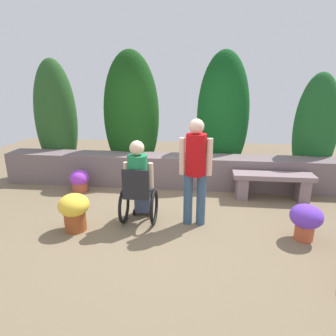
# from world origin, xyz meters

# --- Properties ---
(ground_plane) EXTENTS (12.29, 12.29, 0.00)m
(ground_plane) POSITION_xyz_m (0.00, 0.00, 0.00)
(ground_plane) COLOR #75644B
(stone_retaining_wall) EXTENTS (7.27, 0.57, 0.66)m
(stone_retaining_wall) POSITION_xyz_m (0.00, 1.54, 0.33)
(stone_retaining_wall) COLOR slate
(stone_retaining_wall) RESTS_ON ground
(hedge_backdrop) EXTENTS (6.70, 0.97, 2.81)m
(hedge_backdrop) POSITION_xyz_m (-0.22, 2.16, 1.35)
(hedge_backdrop) COLOR #275222
(hedge_backdrop) RESTS_ON ground
(stone_bench) EXTENTS (1.47, 0.37, 0.51)m
(stone_bench) POSITION_xyz_m (1.90, 0.99, 0.33)
(stone_bench) COLOR gray
(stone_bench) RESTS_ON ground
(person_in_wheelchair) EXTENTS (0.53, 0.66, 1.33)m
(person_in_wheelchair) POSITION_xyz_m (-0.40, -0.18, 0.62)
(person_in_wheelchair) COLOR black
(person_in_wheelchair) RESTS_ON ground
(person_standing_companion) EXTENTS (0.49, 0.30, 1.65)m
(person_standing_companion) POSITION_xyz_m (0.46, -0.15, 0.95)
(person_standing_companion) COLOR #37536E
(person_standing_companion) RESTS_ON ground
(flower_pot_purple_near) EXTENTS (0.37, 0.37, 0.45)m
(flower_pot_purple_near) POSITION_xyz_m (-1.87, 0.96, 0.23)
(flower_pot_purple_near) COLOR #A84C32
(flower_pot_purple_near) RESTS_ON ground
(flower_pot_terracotta_by_wall) EXTENTS (0.46, 0.46, 0.57)m
(flower_pot_terracotta_by_wall) POSITION_xyz_m (-1.31, -0.56, 0.33)
(flower_pot_terracotta_by_wall) COLOR #984621
(flower_pot_terracotta_by_wall) RESTS_ON ground
(flower_pot_small_foreground) EXTENTS (0.44, 0.44, 0.53)m
(flower_pot_small_foreground) POSITION_xyz_m (2.02, -0.45, 0.31)
(flower_pot_small_foreground) COLOR #BD5434
(flower_pot_small_foreground) RESTS_ON ground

